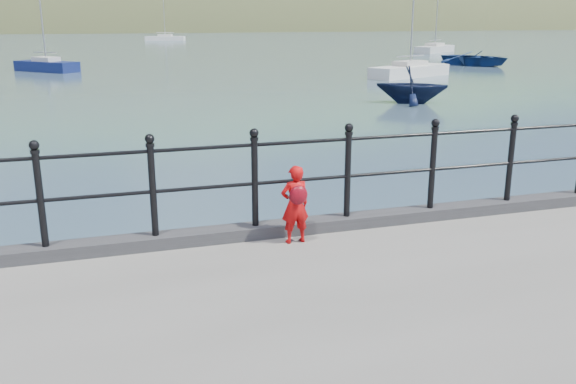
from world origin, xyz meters
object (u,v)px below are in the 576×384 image
object	(u,v)px
sailboat_deep	(165,39)
railing	(302,168)
child	(295,204)
sailboat_port	(47,67)
launch_blue	(476,58)
sailboat_near	(410,71)
launch_navy	(412,85)
sailboat_far	(435,49)

from	to	relation	value
sailboat_deep	railing	bearing A→B (deg)	-77.13
child	sailboat_port	distance (m)	39.94
railing	launch_blue	xyz separation A→B (m)	(26.07, 35.16, -1.26)
child	sailboat_near	bearing A→B (deg)	-123.76
child	sailboat_deep	world-z (taller)	sailboat_deep
railing	child	distance (m)	0.52
sailboat_port	launch_navy	bearing A→B (deg)	-7.76
railing	sailboat_port	world-z (taller)	sailboat_port
launch_navy	child	bearing A→B (deg)	179.30
launch_blue	launch_navy	bearing A→B (deg)	-153.41
child	launch_navy	size ratio (longest dim) A/B	0.31
child	launch_navy	bearing A→B (deg)	-125.43
launch_blue	sailboat_near	world-z (taller)	sailboat_near
railing	sailboat_port	size ratio (longest dim) A/B	2.49
child	launch_navy	distance (m)	20.52
launch_blue	launch_navy	world-z (taller)	launch_navy
launch_navy	sailboat_port	size ratio (longest dim) A/B	0.42
launch_navy	launch_blue	bearing A→B (deg)	-8.71
child	sailboat_far	world-z (taller)	sailboat_far
railing	sailboat_far	xyz separation A→B (m)	(32.75, 52.73, -1.48)
launch_navy	sailboat_far	size ratio (longest dim) A/B	0.32
sailboat_deep	sailboat_port	world-z (taller)	sailboat_deep
launch_blue	sailboat_far	size ratio (longest dim) A/B	0.57
sailboat_near	sailboat_port	size ratio (longest dim) A/B	1.17
sailboat_near	sailboat_deep	world-z (taller)	sailboat_deep
child	launch_blue	distance (m)	44.17
sailboat_near	sailboat_port	distance (m)	24.79
child	sailboat_far	distance (m)	62.47
sailboat_near	sailboat_deep	size ratio (longest dim) A/B	0.91
launch_blue	railing	bearing A→B (deg)	-149.75
railing	launch_navy	distance (m)	20.15
sailboat_far	sailboat_deep	xyz separation A→B (m)	(-23.82, 44.53, -0.00)
launch_blue	sailboat_port	size ratio (longest dim) A/B	0.76
child	launch_blue	size ratio (longest dim) A/B	0.17
railing	sailboat_near	world-z (taller)	sailboat_near
child	sailboat_near	size ratio (longest dim) A/B	0.11
sailboat_far	sailboat_near	world-z (taller)	sailboat_far
launch_blue	sailboat_deep	xyz separation A→B (m)	(-17.14, 62.10, -0.23)
sailboat_port	sailboat_deep	bearing A→B (deg)	121.93
sailboat_deep	sailboat_port	bearing A→B (deg)	-85.91
sailboat_far	sailboat_deep	distance (m)	50.50
railing	sailboat_near	bearing A→B (deg)	59.47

